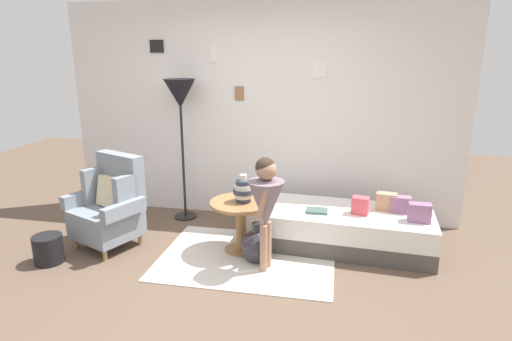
# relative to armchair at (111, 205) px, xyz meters

# --- Properties ---
(ground_plane) EXTENTS (12.00, 12.00, 0.00)m
(ground_plane) POSITION_rel_armchair_xyz_m (1.38, -0.75, -0.44)
(ground_plane) COLOR brown
(gallery_wall) EXTENTS (4.80, 0.12, 2.60)m
(gallery_wall) POSITION_rel_armchair_xyz_m (1.38, 1.20, 0.86)
(gallery_wall) COLOR silver
(gallery_wall) RESTS_ON ground
(rug) EXTENTS (1.73, 1.29, 0.01)m
(rug) POSITION_rel_armchair_xyz_m (1.49, -0.05, -0.43)
(rug) COLOR silver
(rug) RESTS_ON ground
(armchair) EXTENTS (0.89, 0.79, 0.97)m
(armchair) POSITION_rel_armchair_xyz_m (0.00, 0.00, 0.00)
(armchair) COLOR tan
(armchair) RESTS_ON ground
(daybed) EXTENTS (1.96, 0.94, 0.40)m
(daybed) POSITION_rel_armchair_xyz_m (2.38, 0.43, -0.24)
(daybed) COLOR #4C4742
(daybed) RESTS_ON ground
(pillow_head) EXTENTS (0.21, 0.13, 0.19)m
(pillow_head) POSITION_rel_armchair_xyz_m (3.14, 0.26, 0.05)
(pillow_head) COLOR gray
(pillow_head) RESTS_ON daybed
(pillow_mid) EXTENTS (0.21, 0.14, 0.17)m
(pillow_mid) POSITION_rel_armchair_xyz_m (2.99, 0.49, 0.05)
(pillow_mid) COLOR gray
(pillow_mid) RESTS_ON daybed
(pillow_back) EXTENTS (0.22, 0.15, 0.18)m
(pillow_back) POSITION_rel_armchair_xyz_m (2.85, 0.54, 0.05)
(pillow_back) COLOR tan
(pillow_back) RESTS_ON daybed
(pillow_extra) EXTENTS (0.19, 0.15, 0.18)m
(pillow_extra) POSITION_rel_armchair_xyz_m (2.58, 0.36, 0.05)
(pillow_extra) COLOR #D64C56
(pillow_extra) RESTS_ON daybed
(side_table) EXTENTS (0.62, 0.62, 0.54)m
(side_table) POSITION_rel_armchair_xyz_m (1.39, 0.10, -0.04)
(side_table) COLOR #9E7042
(side_table) RESTS_ON ground
(vase_striped) EXTENTS (0.21, 0.21, 0.28)m
(vase_striped) POSITION_rel_armchair_xyz_m (1.42, 0.11, 0.22)
(vase_striped) COLOR #2D384C
(vase_striped) RESTS_ON side_table
(floor_lamp) EXTENTS (0.37, 0.37, 1.71)m
(floor_lamp) POSITION_rel_armchair_xyz_m (0.49, 0.89, 1.03)
(floor_lamp) COLOR black
(floor_lamp) RESTS_ON ground
(person_child) EXTENTS (0.34, 0.34, 1.10)m
(person_child) POSITION_rel_armchair_xyz_m (1.71, -0.24, 0.26)
(person_child) COLOR #A37A60
(person_child) RESTS_ON ground
(book_on_daybed) EXTENTS (0.22, 0.16, 0.03)m
(book_on_daybed) POSITION_rel_armchair_xyz_m (2.15, 0.33, -0.02)
(book_on_daybed) COLOR #456158
(book_on_daybed) RESTS_ON daybed
(demijohn_near) EXTENTS (0.32, 0.32, 0.40)m
(demijohn_near) POSITION_rel_armchair_xyz_m (1.59, -0.09, -0.28)
(demijohn_near) COLOR #332D38
(demijohn_near) RESTS_ON ground
(magazine_basket) EXTENTS (0.28, 0.28, 0.28)m
(magazine_basket) POSITION_rel_armchair_xyz_m (-0.41, -0.51, -0.30)
(magazine_basket) COLOR black
(magazine_basket) RESTS_ON ground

